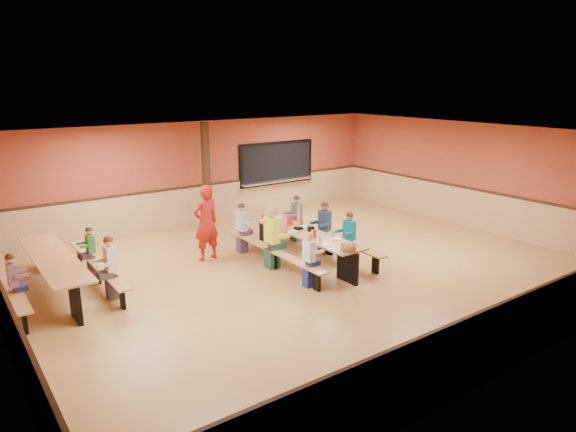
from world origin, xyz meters
TOP-DOWN VIEW (x-y plane):
  - ground at (0.00, 0.00)m, footprint 12.00×12.00m
  - room_envelope at (0.00, 0.00)m, footprint 12.04×10.04m
  - kitchen_pass_through at (2.60, 4.96)m, footprint 2.78×0.28m
  - structural_post at (-0.20, 4.40)m, footprint 0.18×0.18m
  - cafeteria_table_main at (0.28, 0.50)m, footprint 1.91×3.70m
  - cafeteria_table_second at (-4.84, 1.95)m, footprint 1.91×3.70m
  - seated_child_white_left at (-0.54, -0.78)m, footprint 0.34×0.28m
  - seated_adult_yellow at (-0.54, 0.57)m, footprint 0.46×0.38m
  - seated_child_grey_left at (-0.54, 1.90)m, footprint 0.38×0.31m
  - seated_child_teal_right at (1.11, -0.17)m, footprint 0.36×0.30m
  - seated_child_navy_right at (1.11, 0.72)m, footprint 0.40×0.32m
  - seated_child_char_right at (1.11, 1.87)m, footprint 0.37×0.30m
  - seated_child_purple_sec at (-5.66, 1.27)m, footprint 0.34×0.28m
  - seated_child_green_sec at (-4.01, 2.36)m, footprint 0.32×0.26m
  - seated_child_tan_sec at (-4.01, 0.99)m, footprint 0.39×0.32m
  - standing_woman at (-1.48, 1.93)m, footprint 0.71×0.51m
  - punch_pitcher at (0.37, 1.14)m, footprint 0.16×0.16m
  - chip_bowl at (0.19, -1.15)m, footprint 0.32×0.32m
  - napkin_dispenser at (0.41, 0.37)m, footprint 0.10×0.14m
  - condiment_mustard at (0.15, -0.01)m, footprint 0.06×0.06m
  - condiment_ketchup at (0.21, -0.03)m, footprint 0.06×0.06m
  - table_paddle at (0.29, 0.69)m, footprint 0.16×0.16m
  - place_settings at (0.28, 0.50)m, footprint 0.65×3.30m

SIDE VIEW (x-z plane):
  - ground at x=0.00m, z-range 0.00..0.00m
  - cafeteria_table_main at x=0.28m, z-range 0.16..0.90m
  - cafeteria_table_second at x=-4.84m, z-range 0.16..0.90m
  - seated_child_green_sec at x=-4.01m, z-range 0.00..1.11m
  - seated_child_purple_sec at x=-5.66m, z-range 0.00..1.14m
  - seated_child_white_left at x=-0.54m, z-range 0.00..1.15m
  - seated_child_teal_right at x=1.11m, z-range 0.00..1.19m
  - seated_child_char_right at x=1.11m, z-range 0.00..1.21m
  - seated_child_grey_left at x=-0.54m, z-range 0.00..1.23m
  - seated_child_tan_sec at x=-4.01m, z-range 0.00..1.24m
  - seated_child_navy_right at x=1.11m, z-range 0.00..1.26m
  - room_envelope at x=0.00m, z-range -0.82..2.20m
  - seated_adult_yellow at x=-0.54m, z-range 0.00..1.40m
  - place_settings at x=0.28m, z-range 0.74..0.85m
  - napkin_dispenser at x=0.41m, z-range 0.74..0.87m
  - chip_bowl at x=0.19m, z-range 0.74..0.89m
  - condiment_mustard at x=0.15m, z-range 0.74..0.91m
  - condiment_ketchup at x=0.21m, z-range 0.74..0.91m
  - punch_pitcher at x=0.37m, z-range 0.74..0.96m
  - table_paddle at x=0.29m, z-range 0.60..1.16m
  - standing_woman at x=-1.48m, z-range 0.00..1.81m
  - kitchen_pass_through at x=2.60m, z-range 0.80..2.18m
  - structural_post at x=-0.20m, z-range 0.00..3.00m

